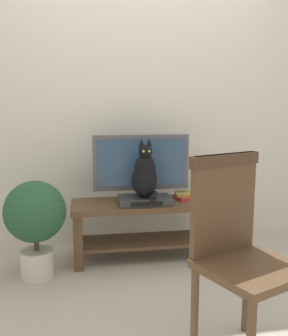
{
  "coord_description": "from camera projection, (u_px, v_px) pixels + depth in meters",
  "views": [
    {
      "loc": [
        -0.49,
        -2.38,
        1.24
      ],
      "look_at": [
        -0.01,
        0.53,
        0.75
      ],
      "focal_mm": 41.09,
      "sensor_mm": 36.0,
      "label": 1
    }
  ],
  "objects": [
    {
      "name": "ground_plane",
      "position": [
        158.0,
        290.0,
        2.59
      ],
      "size": [
        12.0,
        12.0,
        0.0
      ],
      "primitive_type": "plane",
      "color": "#ADA393"
    },
    {
      "name": "back_wall",
      "position": [
        136.0,
        86.0,
        3.37
      ],
      "size": [
        7.0,
        0.12,
        2.8
      ],
      "primitive_type": "cube",
      "color": "beige",
      "rests_on": "ground"
    },
    {
      "name": "tv_stand",
      "position": [
        143.0,
        219.0,
        3.1
      ],
      "size": [
        1.14,
        0.43,
        0.47
      ],
      "color": "#513823",
      "rests_on": "ground"
    },
    {
      "name": "tv",
      "position": [
        141.0,
        165.0,
        3.12
      ],
      "size": [
        0.78,
        0.2,
        0.53
      ],
      "color": "#4C4C51",
      "rests_on": "tv_stand"
    },
    {
      "name": "media_box",
      "position": [
        144.0,
        200.0,
        3.0
      ],
      "size": [
        0.41,
        0.23,
        0.06
      ],
      "color": "#2D2D30",
      "rests_on": "tv_stand"
    },
    {
      "name": "cat",
      "position": [
        145.0,
        175.0,
        2.96
      ],
      "size": [
        0.2,
        0.29,
        0.46
      ],
      "color": "black",
      "rests_on": "media_box"
    },
    {
      "name": "wooden_chair",
      "position": [
        238.0,
        243.0,
        1.87
      ],
      "size": [
        0.56,
        0.56,
        1.0
      ],
      "color": "#513823",
      "rests_on": "ground"
    },
    {
      "name": "book_stack",
      "position": [
        190.0,
        196.0,
        3.17
      ],
      "size": [
        0.26,
        0.2,
        0.05
      ],
      "color": "#B2332D",
      "rests_on": "tv_stand"
    },
    {
      "name": "potted_plant",
      "position": [
        35.0,
        218.0,
        2.71
      ],
      "size": [
        0.44,
        0.44,
        0.71
      ],
      "color": "beige",
      "rests_on": "ground"
    }
  ]
}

